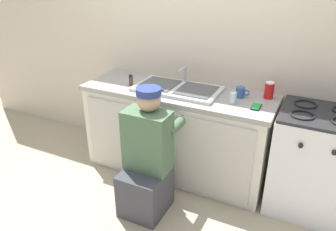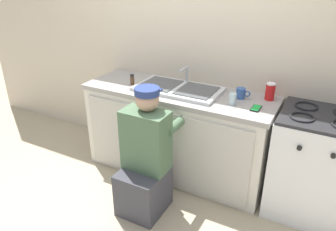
{
  "view_description": "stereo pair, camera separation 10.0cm",
  "coord_description": "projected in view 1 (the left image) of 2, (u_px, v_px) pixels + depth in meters",
  "views": [
    {
      "loc": [
        1.19,
        -2.33,
        1.98
      ],
      "look_at": [
        0.0,
        0.1,
        0.71
      ],
      "focal_mm": 35.0,
      "sensor_mm": 36.0,
      "label": 1
    },
    {
      "loc": [
        1.28,
        -2.28,
        1.98
      ],
      "look_at": [
        0.0,
        0.1,
        0.71
      ],
      "focal_mm": 35.0,
      "sensor_mm": 36.0,
      "label": 2
    }
  ],
  "objects": [
    {
      "name": "countertop",
      "position": [
        177.0,
        93.0,
        3.09
      ],
      "size": [
        1.83,
        0.62,
        0.04
      ],
      "primitive_type": "cube",
      "color": "#9E9993",
      "rests_on": "counter_cabinet"
    },
    {
      "name": "coffee_mug",
      "position": [
        241.0,
        92.0,
        2.9
      ],
      "size": [
        0.13,
        0.08,
        0.09
      ],
      "color": "#335699",
      "rests_on": "countertop"
    },
    {
      "name": "water_glass",
      "position": [
        233.0,
        98.0,
        2.77
      ],
      "size": [
        0.06,
        0.06,
        0.1
      ],
      "color": "#ADC6CC",
      "rests_on": "countertop"
    },
    {
      "name": "soda_cup_red",
      "position": [
        269.0,
        90.0,
        2.87
      ],
      "size": [
        0.08,
        0.08,
        0.15
      ],
      "color": "red",
      "rests_on": "countertop"
    },
    {
      "name": "back_wall",
      "position": [
        193.0,
        44.0,
        3.2
      ],
      "size": [
        6.0,
        0.1,
        2.5
      ],
      "primitive_type": "cube",
      "color": "beige",
      "rests_on": "ground_plane"
    },
    {
      "name": "spice_bottle_pepper",
      "position": [
        131.0,
        80.0,
        3.19
      ],
      "size": [
        0.04,
        0.04,
        0.1
      ],
      "color": "#513823",
      "rests_on": "countertop"
    },
    {
      "name": "ground_plane",
      "position": [
        164.0,
        185.0,
        3.21
      ],
      "size": [
        12.0,
        12.0,
        0.0
      ],
      "primitive_type": "plane",
      "color": "tan"
    },
    {
      "name": "cell_phone",
      "position": [
        256.0,
        107.0,
        2.71
      ],
      "size": [
        0.07,
        0.14,
        0.01
      ],
      "color": "black",
      "rests_on": "countertop"
    },
    {
      "name": "plumber_person",
      "position": [
        147.0,
        163.0,
        2.73
      ],
      "size": [
        0.42,
        0.61,
        1.1
      ],
      "color": "#3F3F47",
      "rests_on": "ground_plane"
    },
    {
      "name": "sink_double_basin",
      "position": [
        177.0,
        88.0,
        3.07
      ],
      "size": [
        0.8,
        0.44,
        0.19
      ],
      "color": "silver",
      "rests_on": "countertop"
    },
    {
      "name": "counter_cabinet",
      "position": [
        176.0,
        134.0,
        3.27
      ],
      "size": [
        1.79,
        0.62,
        0.84
      ],
      "color": "silver",
      "rests_on": "ground_plane"
    },
    {
      "name": "stove_range",
      "position": [
        313.0,
        162.0,
        2.76
      ],
      "size": [
        0.65,
        0.62,
        0.92
      ],
      "color": "white",
      "rests_on": "ground_plane"
    }
  ]
}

